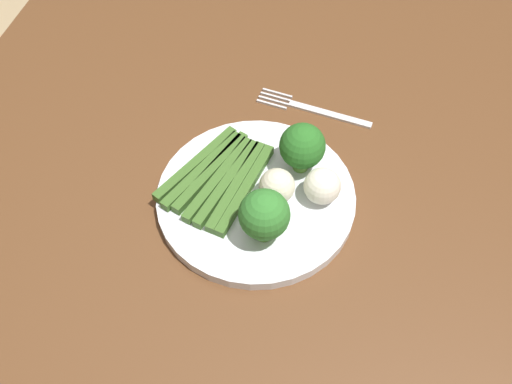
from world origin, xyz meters
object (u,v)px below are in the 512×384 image
broccoli_left (264,215)px  broccoli_front_left (302,147)px  plate (256,198)px  cauliflower_back_right (322,188)px  dining_table (264,233)px  cauliflower_outer_edge (277,186)px  fork (312,110)px  asparagus_bundle (219,177)px

broccoli_left → broccoli_front_left: broccoli_left is taller
plate → cauliflower_back_right: 0.08m
dining_table → broccoli_front_left: broccoli_front_left is taller
cauliflower_outer_edge → fork: cauliflower_outer_edge is taller
cauliflower_back_right → cauliflower_outer_edge: 0.05m
broccoli_front_left → fork: 0.13m
dining_table → cauliflower_back_right: (-0.00, -0.07, 0.14)m
plate → dining_table: bearing=-23.4°
asparagus_bundle → cauliflower_back_right: size_ratio=3.59×
cauliflower_outer_edge → dining_table: bearing=54.6°
broccoli_left → cauliflower_back_right: 0.09m
broccoli_left → fork: (0.22, -0.02, -0.05)m
broccoli_front_left → fork: size_ratio=0.42×
dining_table → asparagus_bundle: 0.13m
plate → fork: size_ratio=1.49×
plate → cauliflower_back_right: cauliflower_back_right is taller
dining_table → cauliflower_outer_edge: bearing=-125.4°
plate → broccoli_front_left: 0.09m
asparagus_bundle → broccoli_front_left: 0.11m
asparagus_bundle → cauliflower_back_right: 0.13m
fork → broccoli_front_left: bearing=99.7°
broccoli_left → fork: 0.23m
cauliflower_outer_edge → broccoli_front_left: bearing=-19.8°
cauliflower_outer_edge → fork: (0.17, -0.01, -0.04)m
cauliflower_back_right → fork: (0.16, 0.04, -0.04)m
asparagus_bundle → broccoli_left: 0.10m
dining_table → plate: 0.11m
cauliflower_back_right → cauliflower_outer_edge: bearing=100.0°
broccoli_left → cauliflower_outer_edge: broccoli_left is taller
asparagus_bundle → broccoli_front_left: bearing=132.5°
plate → broccoli_front_left: (0.06, -0.04, 0.05)m
asparagus_bundle → broccoli_front_left: (0.05, -0.09, 0.03)m
fork → cauliflower_back_right: bearing=110.9°
asparagus_bundle → cauliflower_back_right: (0.00, -0.13, 0.02)m
plate → fork: bearing=-12.7°
asparagus_bundle → fork: (0.16, -0.09, -0.02)m
asparagus_bundle → fork: asparagus_bundle is taller
dining_table → broccoli_front_left: (0.04, -0.04, 0.15)m
plate → cauliflower_outer_edge: size_ratio=5.60×
plate → fork: plate is taller
dining_table → asparagus_bundle: asparagus_bundle is taller
cauliflower_back_right → broccoli_left: bearing=140.5°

